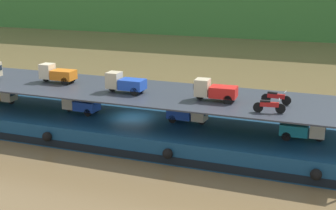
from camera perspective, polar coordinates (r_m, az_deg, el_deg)
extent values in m
plane|color=brown|center=(35.29, -4.19, -3.80)|extent=(400.00, 400.00, 0.00)
cube|color=navy|center=(35.05, -4.22, -2.64)|extent=(32.79, 8.01, 1.50)
cube|color=black|center=(31.81, -7.32, -5.40)|extent=(32.14, 0.06, 0.50)
sphere|color=black|center=(33.72, -14.05, -3.63)|extent=(0.65, 0.65, 0.65)
sphere|color=black|center=(29.74, -0.05, -5.74)|extent=(0.65, 0.65, 0.65)
sphere|color=black|center=(28.00, 17.03, -7.84)|extent=(0.65, 0.65, 0.65)
cube|color=#2D333D|center=(34.31, -4.30, 1.65)|extent=(31.19, 7.21, 0.10)
cube|color=beige|center=(40.10, -18.23, 1.28)|extent=(0.93, 1.03, 1.10)
cube|color=#19232D|center=(39.79, -17.70, 1.38)|extent=(0.06, 0.85, 0.38)
cylinder|color=black|center=(40.14, -17.99, 0.50)|extent=(0.56, 0.16, 0.56)
cube|color=#1E47B7|center=(35.92, -9.54, -0.07)|extent=(1.75, 1.27, 0.70)
cube|color=beige|center=(36.64, -11.39, 0.47)|extent=(0.94, 1.04, 1.10)
cube|color=#19232D|center=(36.87, -12.00, 0.71)|extent=(0.07, 0.85, 0.38)
cylinder|color=black|center=(36.86, -11.54, -0.34)|extent=(0.57, 0.16, 0.56)
cylinder|color=black|center=(36.23, -8.53, -0.47)|extent=(0.57, 0.16, 0.56)
cylinder|color=black|center=(35.38, -9.43, -0.89)|extent=(0.57, 0.16, 0.56)
cube|color=#1E47B7|center=(33.59, 1.52, -0.94)|extent=(1.76, 1.29, 0.70)
cube|color=beige|center=(33.04, 3.76, -0.89)|extent=(0.95, 1.05, 1.10)
cube|color=#19232D|center=(32.85, 4.53, -0.80)|extent=(0.08, 0.85, 0.38)
cylinder|color=black|center=(33.15, 3.98, -1.83)|extent=(0.57, 0.17, 0.56)
cylinder|color=black|center=(33.37, 0.52, -1.67)|extent=(0.57, 0.17, 0.56)
cylinder|color=black|center=(34.31, 1.24, -1.20)|extent=(0.57, 0.17, 0.56)
cube|color=teal|center=(31.18, 14.61, -2.75)|extent=(1.75, 1.27, 0.70)
cube|color=beige|center=(31.06, 17.21, -2.63)|extent=(0.94, 1.03, 1.10)
cube|color=#19232D|center=(31.03, 18.09, -2.51)|extent=(0.07, 0.85, 0.38)
cylinder|color=black|center=(31.23, 17.41, -3.62)|extent=(0.57, 0.16, 0.56)
cylinder|color=black|center=(30.81, 13.75, -3.60)|extent=(0.57, 0.16, 0.56)
cylinder|color=black|center=(31.82, 13.94, -3.01)|extent=(0.57, 0.16, 0.56)
cube|color=orange|center=(37.18, -12.20, 3.49)|extent=(1.74, 1.26, 0.70)
cube|color=beige|center=(37.89, -14.03, 3.91)|extent=(0.93, 1.03, 1.10)
cube|color=#19232D|center=(38.12, -14.64, 4.10)|extent=(0.07, 0.85, 0.38)
cylinder|color=black|center=(38.08, -14.17, 3.11)|extent=(0.56, 0.16, 0.56)
cylinder|color=black|center=(37.49, -11.23, 3.09)|extent=(0.56, 0.16, 0.56)
cylinder|color=black|center=(36.61, -12.06, 2.75)|extent=(0.56, 0.16, 0.56)
cube|color=#1E47B7|center=(33.30, -4.23, 2.43)|extent=(1.70, 1.21, 0.70)
cube|color=#C6B793|center=(33.87, -6.37, 2.95)|extent=(0.90, 1.00, 1.10)
cube|color=#19232D|center=(34.07, -7.08, 3.19)|extent=(0.04, 0.85, 0.38)
cylinder|color=black|center=(34.07, -6.57, 2.06)|extent=(0.56, 0.14, 0.56)
cylinder|color=black|center=(33.68, -3.21, 1.99)|extent=(0.56, 0.14, 0.56)
cylinder|color=black|center=(32.75, -3.98, 1.59)|extent=(0.56, 0.14, 0.56)
cube|color=red|center=(31.32, 6.55, 1.54)|extent=(1.76, 1.28, 0.70)
cube|color=#C6B793|center=(31.57, 4.07, 2.09)|extent=(0.95, 1.04, 1.10)
cube|color=#19232D|center=(31.66, 3.25, 2.35)|extent=(0.08, 0.85, 0.38)
cylinder|color=black|center=(31.74, 3.79, 1.14)|extent=(0.57, 0.17, 0.56)
cylinder|color=black|center=(31.83, 7.43, 1.09)|extent=(0.57, 0.17, 0.56)
cylinder|color=black|center=(30.82, 7.05, 0.63)|extent=(0.57, 0.17, 0.56)
cylinder|color=black|center=(29.27, 13.10, -0.42)|extent=(0.61, 0.19, 0.60)
cylinder|color=black|center=(29.28, 10.56, -0.27)|extent=(0.61, 0.19, 0.60)
cube|color=#B21919|center=(29.21, 11.85, 0.07)|extent=(1.12, 0.36, 0.28)
cube|color=black|center=(29.17, 11.38, 0.44)|extent=(0.62, 0.28, 0.12)
cylinder|color=#B2B2B7|center=(29.13, 12.96, 0.63)|extent=(0.12, 0.55, 0.04)
cylinder|color=black|center=(31.20, 13.76, 0.51)|extent=(0.61, 0.15, 0.60)
cylinder|color=black|center=(31.48, 11.46, 0.78)|extent=(0.61, 0.15, 0.60)
cube|color=#B21919|center=(31.28, 12.63, 1.04)|extent=(1.11, 0.29, 0.28)
cube|color=black|center=(31.29, 12.20, 1.41)|extent=(0.61, 0.25, 0.12)
cylinder|color=#B2B2B7|center=(31.08, 13.65, 1.51)|extent=(0.08, 0.55, 0.04)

